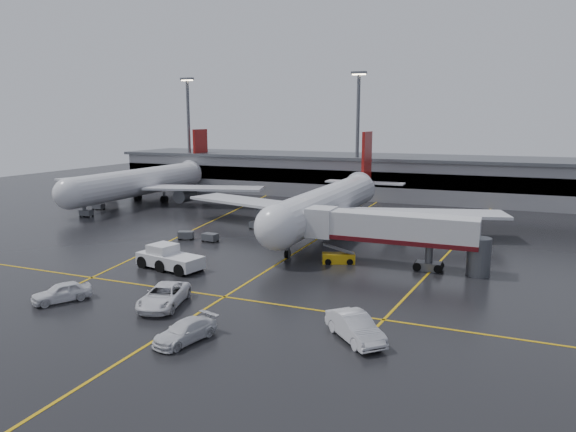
% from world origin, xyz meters
% --- Properties ---
extents(ground, '(220.00, 220.00, 0.00)m').
position_xyz_m(ground, '(0.00, 0.00, 0.00)').
color(ground, black).
rests_on(ground, ground).
extents(apron_line_centre, '(0.25, 90.00, 0.02)m').
position_xyz_m(apron_line_centre, '(0.00, 0.00, 0.01)').
color(apron_line_centre, gold).
rests_on(apron_line_centre, ground).
extents(apron_line_stop, '(60.00, 0.25, 0.02)m').
position_xyz_m(apron_line_stop, '(0.00, -22.00, 0.01)').
color(apron_line_stop, gold).
rests_on(apron_line_stop, ground).
extents(apron_line_left, '(9.99, 69.35, 0.02)m').
position_xyz_m(apron_line_left, '(-20.00, 10.00, 0.01)').
color(apron_line_left, gold).
rests_on(apron_line_left, ground).
extents(apron_line_right, '(7.57, 69.64, 0.02)m').
position_xyz_m(apron_line_right, '(18.00, 10.00, 0.01)').
color(apron_line_right, gold).
rests_on(apron_line_right, ground).
extents(terminal, '(122.00, 19.00, 8.60)m').
position_xyz_m(terminal, '(0.00, 47.93, 4.32)').
color(terminal, gray).
rests_on(terminal, ground).
extents(light_mast_left, '(3.00, 1.20, 25.45)m').
position_xyz_m(light_mast_left, '(-45.00, 42.00, 14.47)').
color(light_mast_left, '#595B60').
rests_on(light_mast_left, ground).
extents(light_mast_mid, '(3.00, 1.20, 25.45)m').
position_xyz_m(light_mast_mid, '(-5.00, 42.00, 14.47)').
color(light_mast_mid, '#595B60').
rests_on(light_mast_mid, ground).
extents(main_airliner, '(48.80, 45.60, 14.10)m').
position_xyz_m(main_airliner, '(0.00, 9.70, 4.21)').
color(main_airliner, silver).
rests_on(main_airliner, ground).
extents(second_airliner, '(48.80, 45.60, 14.10)m').
position_xyz_m(second_airliner, '(-42.00, 21.70, 4.21)').
color(second_airliner, silver).
rests_on(second_airliner, ground).
extents(jet_bridge, '(19.90, 3.40, 6.05)m').
position_xyz_m(jet_bridge, '(11.87, -6.00, 3.93)').
color(jet_bridge, silver).
rests_on(jet_bridge, ground).
extents(pushback_tractor, '(8.03, 4.56, 2.71)m').
position_xyz_m(pushback_tractor, '(-10.16, -16.13, 1.08)').
color(pushback_tractor, silver).
rests_on(pushback_tractor, ground).
extents(belt_loader, '(3.94, 2.76, 2.30)m').
position_xyz_m(belt_loader, '(6.19, -6.89, 0.57)').
color(belt_loader, '#CE9B0E').
rests_on(belt_loader, ground).
extents(service_van_a, '(4.61, 7.15, 1.83)m').
position_xyz_m(service_van_a, '(-3.66, -26.09, 0.92)').
color(service_van_a, white).
rests_on(service_van_a, ground).
extents(service_van_b, '(3.36, 5.60, 1.52)m').
position_xyz_m(service_van_b, '(2.15, -31.60, 0.76)').
color(service_van_b, silver).
rests_on(service_van_b, ground).
extents(service_van_c, '(5.63, 5.71, 1.96)m').
position_xyz_m(service_van_c, '(13.51, -26.64, 0.98)').
color(service_van_c, silver).
rests_on(service_van_c, ground).
extents(service_van_d, '(4.30, 5.36, 1.71)m').
position_xyz_m(service_van_d, '(-12.76, -28.55, 0.86)').
color(service_van_d, white).
rests_on(service_van_d, ground).
extents(baggage_cart_a, '(2.14, 1.53, 1.12)m').
position_xyz_m(baggage_cart_a, '(-12.69, -3.26, 0.63)').
color(baggage_cart_a, '#595B60').
rests_on(baggage_cart_a, ground).
extents(baggage_cart_b, '(2.34, 1.94, 1.12)m').
position_xyz_m(baggage_cart_b, '(-16.43, -3.32, 0.63)').
color(baggage_cart_b, '#595B60').
rests_on(baggage_cart_b, ground).
extents(baggage_cart_c, '(2.24, 1.72, 1.12)m').
position_xyz_m(baggage_cart_c, '(-10.55, 6.50, 0.63)').
color(baggage_cart_c, '#595B60').
rests_on(baggage_cart_c, ground).
extents(baggage_cart_d, '(2.07, 1.42, 1.12)m').
position_xyz_m(baggage_cart_d, '(-44.67, 11.21, 0.63)').
color(baggage_cart_d, '#595B60').
rests_on(baggage_cart_d, ground).
extents(baggage_cart_e, '(2.14, 1.52, 1.12)m').
position_xyz_m(baggage_cart_e, '(-41.53, 4.90, 0.63)').
color(baggage_cart_e, '#595B60').
rests_on(baggage_cart_e, ground).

